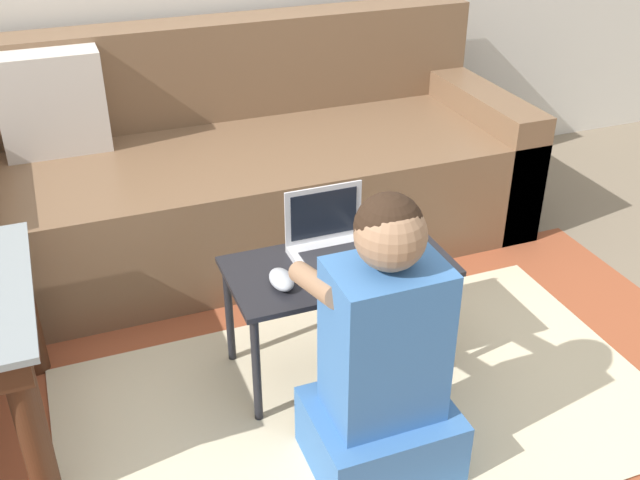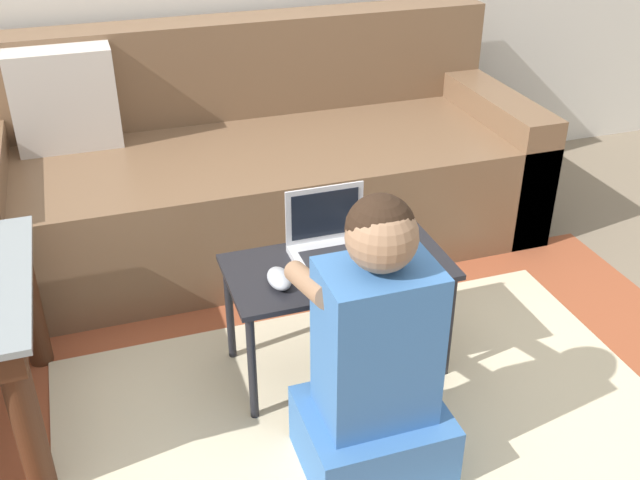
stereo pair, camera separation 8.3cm
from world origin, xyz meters
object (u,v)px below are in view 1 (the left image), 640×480
couch (244,171)px  laptop_desk (339,277)px  computer_mouse (281,279)px  person_seated (383,363)px  laptop (332,246)px

couch → laptop_desk: 0.90m
computer_mouse → person_seated: bearing=-68.4°
laptop → computer_mouse: laptop is taller
couch → computer_mouse: couch is taller
couch → person_seated: size_ratio=2.67×
couch → laptop_desk: bearing=-88.4°
laptop → person_seated: (-0.05, -0.45, -0.07)m
laptop → computer_mouse: 0.21m
laptop_desk → laptop: 0.09m
laptop_desk → person_seated: 0.40m
computer_mouse → person_seated: 0.38m
laptop_desk → person_seated: person_seated is taller
couch → person_seated: 1.30m
couch → computer_mouse: (-0.16, -0.94, 0.11)m
laptop_desk → laptop: laptop is taller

